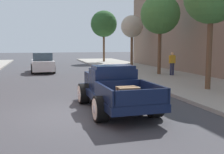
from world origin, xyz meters
name	(u,v)px	position (x,y,z in m)	size (l,w,h in m)	color
ground_plane	(77,114)	(0.00, 0.00, 0.00)	(140.00, 140.00, 0.00)	#3D3D42
hotrod_truck_navy	(113,88)	(1.40, 0.47, 0.75)	(2.27, 4.97, 1.58)	#0F1938
car_background_white	(42,63)	(-0.84, 14.47, 0.77)	(1.96, 4.34, 1.65)	silver
pedestrian_sidewalk_right	(172,62)	(8.00, 8.47, 1.09)	(0.53, 0.22, 1.65)	#232847
street_tree_second	(160,14)	(7.44, 9.42, 4.48)	(2.86, 2.86, 5.79)	brown
street_tree_third	(132,27)	(8.02, 17.09, 4.07)	(2.21, 2.21, 5.07)	brown
street_tree_farthest	(104,24)	(6.95, 24.60, 4.87)	(3.29, 3.29, 6.38)	brown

